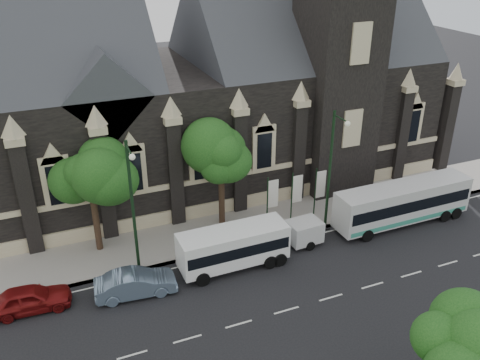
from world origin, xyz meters
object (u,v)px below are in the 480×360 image
car_far_red (30,299)px  box_trailer (304,231)px  banner_flag_center (295,192)px  tree_walk_right (223,151)px  tree_walk_left (92,173)px  shuttle_bus (234,246)px  tour_coach (403,203)px  banner_flag_right (319,187)px  street_lamp_mid (133,201)px  banner_flag_left (271,197)px  street_lamp_near (332,165)px  sedan (136,283)px  tree_park_east (464,342)px

car_far_red → box_trailer: bearing=-86.8°
banner_flag_center → tree_walk_right: bearing=161.4°
tree_walk_right → tree_walk_left: 9.01m
tree_walk_left → shuttle_bus: (7.60, -5.49, -4.14)m
tree_walk_right → banner_flag_center: bearing=-18.6°
tour_coach → banner_flag_right: bearing=145.5°
street_lamp_mid → banner_flag_right: bearing=7.6°
shuttle_bus → street_lamp_mid: bearing=161.7°
banner_flag_center → tour_coach: banner_flag_center is taller
tree_walk_left → banner_flag_left: size_ratio=1.91×
street_lamp_near → box_trailer: street_lamp_near is taller
sedan → car_far_red: bearing=86.1°
sedan → banner_flag_center: bearing=-66.7°
tour_coach → box_trailer: size_ratio=3.22×
tree_walk_left → car_far_red: (-4.84, -4.92, -4.95)m
banner_flag_left → banner_flag_right: size_ratio=1.00×
banner_flag_left → sedan: bearing=-159.2°
tree_walk_left → banner_flag_right: (16.08, -1.70, -3.35)m
street_lamp_mid → banner_flag_center: street_lamp_mid is taller
banner_flag_center → shuttle_bus: size_ratio=0.56×
banner_flag_left → shuttle_bus: banner_flag_left is taller
tour_coach → box_trailer: bearing=177.5°
tree_walk_right → shuttle_bus: 7.07m
shuttle_bus → box_trailer: 5.60m
tree_walk_right → tree_walk_left: tree_walk_right is taller
tree_park_east → banner_flag_left: 18.46m
car_far_red → banner_flag_center: bearing=-77.2°
box_trailer → sedan: 12.09m
tree_park_east → banner_flag_right: bearing=77.4°
tree_walk_right → banner_flag_center: 6.36m
street_lamp_near → shuttle_bus: size_ratio=1.26×
tree_walk_right → tree_walk_left: (-9.01, -0.01, -0.08)m
banner_flag_left → box_trailer: bearing=-71.8°
street_lamp_near → sedan: street_lamp_near is taller
street_lamp_near → banner_flag_left: (-3.71, 1.91, -2.73)m
tour_coach → tree_walk_right: bearing=156.5°
tree_walk_left → box_trailer: bearing=-20.4°
banner_flag_left → tour_coach: banner_flag_left is taller
tree_walk_left → shuttle_bus: size_ratio=1.07×
tree_walk_right → sedan: 11.08m
tour_coach → sedan: 20.19m
tree_park_east → street_lamp_near: size_ratio=0.70×
street_lamp_mid → banner_flag_left: street_lamp_mid is taller
box_trailer → car_far_red: (-17.97, -0.02, -0.23)m
tree_walk_right → street_lamp_near: 7.72m
tree_park_east → tour_coach: bearing=58.0°
banner_flag_left → box_trailer: banner_flag_left is taller
shuttle_bus → sedan: shuttle_bus is taller
tour_coach → banner_flag_center: bearing=153.6°
tree_park_east → tree_walk_left: bearing=120.9°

